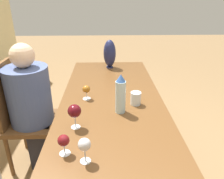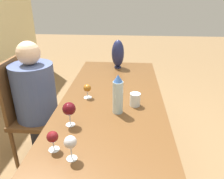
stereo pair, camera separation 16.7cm
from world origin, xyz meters
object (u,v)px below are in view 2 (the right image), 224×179
object	(u,v)px
wine_glass_0	(53,137)
wine_glass_5	(70,143)
wine_glass_6	(87,89)
person_far	(38,101)
chair_far	(29,110)
water_bottle	(118,95)
vase	(118,54)
water_tumbler	(135,100)
wine_glass_7	(69,109)

from	to	relation	value
wine_glass_0	wine_glass_5	xyz separation A→B (m)	(-0.06, -0.11, 0.02)
wine_glass_5	wine_glass_0	bearing A→B (deg)	61.51
wine_glass_6	person_far	bearing A→B (deg)	74.28
chair_far	person_far	bearing A→B (deg)	-90.00
water_bottle	wine_glass_0	bearing A→B (deg)	143.18
vase	wine_glass_6	xyz separation A→B (m)	(-0.78, 0.20, -0.08)
wine_glass_0	chair_far	bearing A→B (deg)	33.45
water_tumbler	person_far	world-z (taller)	person_far
person_far	chair_far	bearing A→B (deg)	90.00
water_tumbler	wine_glass_5	distance (m)	0.69
vase	wine_glass_5	bearing A→B (deg)	174.13
wine_glass_0	water_tumbler	bearing A→B (deg)	-39.48
water_bottle	wine_glass_6	distance (m)	0.34
wine_glass_7	chair_far	distance (m)	0.84
wine_glass_0	person_far	size ratio (longest dim) A/B	0.10
wine_glass_6	person_far	distance (m)	0.55
chair_far	water_bottle	bearing A→B (deg)	-112.69
wine_glass_5	wine_glass_7	size ratio (longest dim) A/B	0.86
wine_glass_5	person_far	distance (m)	1.03
wine_glass_0	wine_glass_7	xyz separation A→B (m)	(0.25, -0.03, 0.03)
wine_glass_5	person_far	size ratio (longest dim) A/B	0.12
wine_glass_7	vase	bearing A→B (deg)	-11.46
person_far	water_tumbler	bearing A→B (deg)	-105.47
water_tumbler	vase	size ratio (longest dim) A/B	0.32
water_tumbler	wine_glass_5	xyz separation A→B (m)	(-0.61, 0.33, 0.05)
wine_glass_0	water_bottle	bearing A→B (deg)	-36.82
wine_glass_0	vase	bearing A→B (deg)	-10.62
chair_far	wine_glass_0	bearing A→B (deg)	-146.55
wine_glass_5	chair_far	bearing A→B (deg)	36.77
water_tumbler	wine_glass_0	world-z (taller)	wine_glass_0
wine_glass_0	wine_glass_6	xyz separation A→B (m)	(0.65, -0.07, -0.00)
wine_glass_0	wine_glass_6	bearing A→B (deg)	-6.01
water_bottle	vase	distance (m)	0.99
wine_glass_5	wine_glass_6	xyz separation A→B (m)	(0.71, 0.05, -0.02)
water_bottle	water_tumbler	bearing A→B (deg)	-48.18
wine_glass_6	chair_far	xyz separation A→B (m)	(0.14, 0.59, -0.30)
wine_glass_5	chair_far	size ratio (longest dim) A/B	0.14
wine_glass_7	person_far	xyz separation A→B (m)	(0.54, 0.45, -0.24)
person_far	water_bottle	bearing A→B (deg)	-115.23
wine_glass_7	person_far	size ratio (longest dim) A/B	0.14
water_tumbler	chair_far	xyz separation A→B (m)	(0.24, 0.97, -0.27)
water_bottle	wine_glass_6	world-z (taller)	water_bottle
vase	wine_glass_7	size ratio (longest dim) A/B	1.95
water_tumbler	wine_glass_5	size ratio (longest dim) A/B	0.71
wine_glass_5	vase	bearing A→B (deg)	-5.87
water_bottle	vase	world-z (taller)	vase
vase	person_far	size ratio (longest dim) A/B	0.27
vase	wine_glass_0	world-z (taller)	vase
vase	water_bottle	bearing A→B (deg)	-176.72
water_bottle	chair_far	size ratio (longest dim) A/B	0.29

